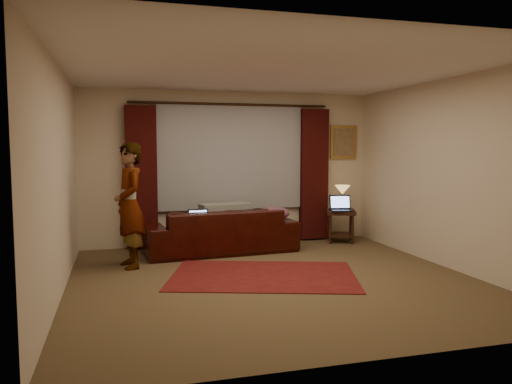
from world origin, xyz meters
TOP-DOWN VIEW (x-y plane):
  - floor at (0.00, 0.00)m, footprint 5.00×5.00m
  - ceiling at (0.00, 0.00)m, footprint 5.00×5.00m
  - wall_back at (0.00, 2.50)m, footprint 5.00×0.02m
  - wall_front at (0.00, -2.50)m, footprint 5.00×0.02m
  - wall_left at (-2.50, 0.00)m, footprint 0.02×5.00m
  - wall_right at (2.50, 0.00)m, footprint 0.02×5.00m
  - sheer_curtain at (0.00, 2.44)m, footprint 2.50×0.05m
  - drape_left at (-1.50, 2.39)m, footprint 0.50×0.14m
  - drape_right at (1.50, 2.39)m, footprint 0.50×0.14m
  - curtain_rod at (0.00, 2.39)m, footprint 0.04×0.04m
  - picture_frame at (2.10, 2.47)m, footprint 0.50×0.04m
  - sofa at (-0.32, 1.80)m, footprint 2.45×1.23m
  - throw_blanket at (-0.19, 2.00)m, footprint 0.88×0.47m
  - clothing_pile at (0.54, 1.72)m, footprint 0.52×0.41m
  - laptop_sofa at (-0.68, 1.57)m, footprint 0.35×0.37m
  - area_rug at (-0.08, 0.19)m, footprint 2.73×2.22m
  - end_table at (1.88, 2.06)m, footprint 0.63×0.63m
  - tiffany_lamp at (1.92, 2.11)m, footprint 0.37×0.37m
  - laptop_table at (1.84, 1.93)m, footprint 0.44×0.46m
  - person at (-1.72, 1.14)m, footprint 0.62×0.62m

SIDE VIEW (x-z plane):
  - floor at x=0.00m, z-range -0.01..0.00m
  - area_rug at x=-0.08m, z-range 0.00..0.01m
  - end_table at x=1.88m, z-range 0.00..0.57m
  - sofa at x=-0.32m, z-range 0.00..0.96m
  - clothing_pile at x=0.54m, z-range 0.48..0.70m
  - laptop_sofa at x=-0.68m, z-range 0.48..0.71m
  - laptop_table at x=1.84m, z-range 0.57..0.83m
  - tiffany_lamp at x=1.92m, z-range 0.57..1.00m
  - person at x=-1.72m, z-range 0.00..1.73m
  - throw_blanket at x=-0.19m, z-range 0.91..1.01m
  - drape_left at x=-1.50m, z-range 0.03..2.33m
  - drape_right at x=1.50m, z-range 0.03..2.33m
  - wall_back at x=0.00m, z-range 0.00..2.60m
  - wall_front at x=0.00m, z-range 0.00..2.60m
  - wall_left at x=-2.50m, z-range 0.00..2.60m
  - wall_right at x=2.50m, z-range 0.00..2.60m
  - sheer_curtain at x=0.00m, z-range 0.60..2.40m
  - picture_frame at x=2.10m, z-range 1.45..2.05m
  - curtain_rod at x=0.00m, z-range 0.68..4.08m
  - ceiling at x=0.00m, z-range 2.59..2.61m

